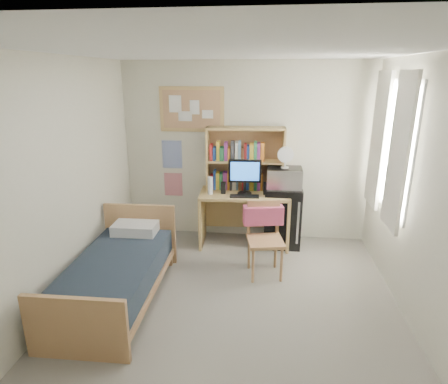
# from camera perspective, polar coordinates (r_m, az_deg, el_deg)

# --- Properties ---
(floor) EXTENTS (3.60, 4.20, 0.02)m
(floor) POSITION_cam_1_polar(r_m,az_deg,el_deg) (4.12, 1.00, -18.37)
(floor) COLOR gray
(floor) RESTS_ON ground
(ceiling) EXTENTS (3.60, 4.20, 0.02)m
(ceiling) POSITION_cam_1_polar(r_m,az_deg,el_deg) (3.34, 1.25, 20.86)
(ceiling) COLOR white
(ceiling) RESTS_ON wall_back
(wall_back) EXTENTS (3.60, 0.04, 2.60)m
(wall_back) POSITION_cam_1_polar(r_m,az_deg,el_deg) (5.54, 3.23, 6.00)
(wall_back) COLOR beige
(wall_back) RESTS_ON floor
(wall_front) EXTENTS (3.60, 0.04, 2.60)m
(wall_front) POSITION_cam_1_polar(r_m,az_deg,el_deg) (1.68, -6.52, -23.82)
(wall_front) COLOR beige
(wall_front) RESTS_ON floor
(wall_left) EXTENTS (0.04, 4.20, 2.60)m
(wall_left) POSITION_cam_1_polar(r_m,az_deg,el_deg) (4.09, -24.85, 0.19)
(wall_left) COLOR beige
(wall_left) RESTS_ON floor
(wall_right) EXTENTS (0.04, 4.20, 2.60)m
(wall_right) POSITION_cam_1_polar(r_m,az_deg,el_deg) (3.80, 29.23, -1.69)
(wall_right) COLOR beige
(wall_right) RESTS_ON floor
(window_unit) EXTENTS (0.10, 1.40, 1.70)m
(window_unit) POSITION_cam_1_polar(r_m,az_deg,el_deg) (4.81, 24.00, 6.38)
(window_unit) COLOR white
(window_unit) RESTS_ON wall_right
(curtain_left) EXTENTS (0.04, 0.55, 1.70)m
(curtain_left) POSITION_cam_1_polar(r_m,az_deg,el_deg) (4.43, 25.08, 5.39)
(curtain_left) COLOR white
(curtain_left) RESTS_ON wall_right
(curtain_right) EXTENTS (0.04, 0.55, 1.70)m
(curtain_right) POSITION_cam_1_polar(r_m,az_deg,el_deg) (5.18, 22.43, 7.27)
(curtain_right) COLOR white
(curtain_right) RESTS_ON wall_right
(bulletin_board) EXTENTS (0.94, 0.03, 0.64)m
(bulletin_board) POSITION_cam_1_polar(r_m,az_deg,el_deg) (5.54, -4.94, 12.44)
(bulletin_board) COLOR tan
(bulletin_board) RESTS_ON wall_back
(poster_wave) EXTENTS (0.30, 0.01, 0.42)m
(poster_wave) POSITION_cam_1_polar(r_m,az_deg,el_deg) (5.71, -7.92, 5.70)
(poster_wave) COLOR #27419E
(poster_wave) RESTS_ON wall_back
(poster_japan) EXTENTS (0.28, 0.01, 0.36)m
(poster_japan) POSITION_cam_1_polar(r_m,az_deg,el_deg) (5.83, -7.73, 1.17)
(poster_japan) COLOR #BC213A
(poster_japan) RESTS_ON wall_back
(desk) EXTENTS (1.30, 0.70, 0.79)m
(desk) POSITION_cam_1_polar(r_m,az_deg,el_deg) (5.48, 3.08, -4.03)
(desk) COLOR tan
(desk) RESTS_ON floor
(desk_chair) EXTENTS (0.54, 0.54, 0.93)m
(desk_chair) POSITION_cam_1_polar(r_m,az_deg,el_deg) (4.63, 6.32, -7.36)
(desk_chair) COLOR #AF8253
(desk_chair) RESTS_ON floor
(mini_fridge) EXTENTS (0.52, 0.52, 0.88)m
(mini_fridge) POSITION_cam_1_polar(r_m,az_deg,el_deg) (5.51, 8.87, -3.58)
(mini_fridge) COLOR black
(mini_fridge) RESTS_ON floor
(bed) EXTENTS (0.92, 1.80, 0.49)m
(bed) POSITION_cam_1_polar(r_m,az_deg,el_deg) (4.38, -16.14, -12.79)
(bed) COLOR #19222D
(bed) RESTS_ON floor
(hutch) EXTENTS (1.12, 0.34, 0.91)m
(hutch) POSITION_cam_1_polar(r_m,az_deg,el_deg) (5.37, 3.25, 5.02)
(hutch) COLOR tan
(hutch) RESTS_ON desk
(monitor) EXTENTS (0.45, 0.06, 0.48)m
(monitor) POSITION_cam_1_polar(r_m,az_deg,el_deg) (5.22, 3.18, 2.25)
(monitor) COLOR black
(monitor) RESTS_ON desk
(keyboard) EXTENTS (0.41, 0.15, 0.02)m
(keyboard) POSITION_cam_1_polar(r_m,az_deg,el_deg) (5.15, 3.12, -0.65)
(keyboard) COLOR black
(keyboard) RESTS_ON desk
(speaker_left) EXTENTS (0.07, 0.07, 0.17)m
(speaker_left) POSITION_cam_1_polar(r_m,az_deg,el_deg) (5.27, -0.11, 0.64)
(speaker_left) COLOR black
(speaker_left) RESTS_ON desk
(speaker_right) EXTENTS (0.07, 0.07, 0.17)m
(speaker_right) POSITION_cam_1_polar(r_m,az_deg,el_deg) (5.27, 6.42, 0.53)
(speaker_right) COLOR black
(speaker_right) RESTS_ON desk
(water_bottle) EXTENTS (0.08, 0.08, 0.25)m
(water_bottle) POSITION_cam_1_polar(r_m,az_deg,el_deg) (5.24, -2.10, 0.99)
(water_bottle) COLOR white
(water_bottle) RESTS_ON desk
(hoodie) EXTENTS (0.52, 0.24, 0.24)m
(hoodie) POSITION_cam_1_polar(r_m,az_deg,el_deg) (4.71, 6.00, -3.51)
(hoodie) COLOR #CC4D74
(hoodie) RESTS_ON desk_chair
(microwave) EXTENTS (0.48, 0.37, 0.28)m
(microwave) POSITION_cam_1_polar(r_m,az_deg,el_deg) (5.31, 9.16, 2.18)
(microwave) COLOR silver
(microwave) RESTS_ON mini_fridge
(desk_fan) EXTENTS (0.22, 0.22, 0.27)m
(desk_fan) POSITION_cam_1_polar(r_m,az_deg,el_deg) (5.25, 9.31, 5.09)
(desk_fan) COLOR white
(desk_fan) RESTS_ON microwave
(pillow) EXTENTS (0.55, 0.39, 0.13)m
(pillow) POSITION_cam_1_polar(r_m,az_deg,el_deg) (4.87, -13.28, -5.29)
(pillow) COLOR white
(pillow) RESTS_ON bed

